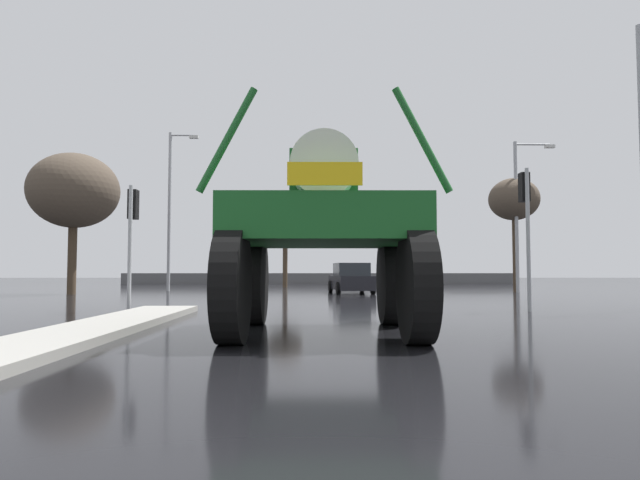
{
  "coord_description": "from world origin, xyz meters",
  "views": [
    {
      "loc": [
        -0.49,
        -2.97,
        1.17
      ],
      "look_at": [
        -0.35,
        9.25,
        1.85
      ],
      "focal_mm": 30.46,
      "sensor_mm": 36.0,
      "label": 1
    }
  ],
  "objects_px": {
    "sedan_ahead": "(351,279)",
    "traffic_signal_near_right": "(525,207)",
    "oversize_sprayer": "(324,232)",
    "bare_tree_left": "(74,191)",
    "traffic_signal_near_left": "(132,220)",
    "bare_tree_right": "(514,200)",
    "streetlight_far_right": "(520,207)",
    "streetlight_far_left": "(171,204)",
    "bare_tree_far_center": "(285,230)"
  },
  "relations": [
    {
      "from": "traffic_signal_near_left",
      "to": "bare_tree_far_center",
      "type": "height_order",
      "value": "bare_tree_far_center"
    },
    {
      "from": "traffic_signal_near_right",
      "to": "streetlight_far_left",
      "type": "bearing_deg",
      "value": 133.38
    },
    {
      "from": "traffic_signal_near_right",
      "to": "streetlight_far_right",
      "type": "height_order",
      "value": "streetlight_far_right"
    },
    {
      "from": "sedan_ahead",
      "to": "bare_tree_left",
      "type": "bearing_deg",
      "value": 89.42
    },
    {
      "from": "traffic_signal_near_right",
      "to": "bare_tree_right",
      "type": "bearing_deg",
      "value": 70.74
    },
    {
      "from": "bare_tree_left",
      "to": "bare_tree_right",
      "type": "xyz_separation_m",
      "value": [
        22.36,
        2.66,
        -0.06
      ]
    },
    {
      "from": "streetlight_far_right",
      "to": "bare_tree_left",
      "type": "distance_m",
      "value": 22.55
    },
    {
      "from": "bare_tree_right",
      "to": "bare_tree_far_center",
      "type": "relative_size",
      "value": 1.23
    },
    {
      "from": "streetlight_far_right",
      "to": "bare_tree_right",
      "type": "height_order",
      "value": "streetlight_far_right"
    },
    {
      "from": "bare_tree_left",
      "to": "traffic_signal_near_left",
      "type": "bearing_deg",
      "value": -59.1
    },
    {
      "from": "sedan_ahead",
      "to": "traffic_signal_near_right",
      "type": "distance_m",
      "value": 13.05
    },
    {
      "from": "oversize_sprayer",
      "to": "bare_tree_right",
      "type": "height_order",
      "value": "bare_tree_right"
    },
    {
      "from": "traffic_signal_near_right",
      "to": "traffic_signal_near_left",
      "type": "bearing_deg",
      "value": 179.96
    },
    {
      "from": "traffic_signal_near_left",
      "to": "streetlight_far_right",
      "type": "relative_size",
      "value": 0.45
    },
    {
      "from": "sedan_ahead",
      "to": "bare_tree_far_center",
      "type": "bearing_deg",
      "value": 16.93
    },
    {
      "from": "oversize_sprayer",
      "to": "sedan_ahead",
      "type": "relative_size",
      "value": 1.18
    },
    {
      "from": "bare_tree_left",
      "to": "streetlight_far_left",
      "type": "bearing_deg",
      "value": 47.76
    },
    {
      "from": "oversize_sprayer",
      "to": "traffic_signal_near_left",
      "type": "bearing_deg",
      "value": 46.27
    },
    {
      "from": "sedan_ahead",
      "to": "traffic_signal_near_left",
      "type": "height_order",
      "value": "traffic_signal_near_left"
    },
    {
      "from": "traffic_signal_near_right",
      "to": "bare_tree_right",
      "type": "relative_size",
      "value": 0.67
    },
    {
      "from": "streetlight_far_left",
      "to": "bare_tree_left",
      "type": "relative_size",
      "value": 1.31
    },
    {
      "from": "sedan_ahead",
      "to": "streetlight_far_right",
      "type": "distance_m",
      "value": 9.74
    },
    {
      "from": "oversize_sprayer",
      "to": "streetlight_far_left",
      "type": "bearing_deg",
      "value": 22.59
    },
    {
      "from": "traffic_signal_near_left",
      "to": "oversize_sprayer",
      "type": "bearing_deg",
      "value": -44.18
    },
    {
      "from": "oversize_sprayer",
      "to": "traffic_signal_near_right",
      "type": "xyz_separation_m",
      "value": [
        5.87,
        5.17,
        1.09
      ]
    },
    {
      "from": "bare_tree_right",
      "to": "bare_tree_far_center",
      "type": "distance_m",
      "value": 14.79
    },
    {
      "from": "traffic_signal_near_left",
      "to": "bare_tree_right",
      "type": "height_order",
      "value": "bare_tree_right"
    },
    {
      "from": "traffic_signal_near_left",
      "to": "traffic_signal_near_right",
      "type": "bearing_deg",
      "value": -0.04
    },
    {
      "from": "bare_tree_left",
      "to": "bare_tree_right",
      "type": "height_order",
      "value": "bare_tree_left"
    },
    {
      "from": "streetlight_far_right",
      "to": "bare_tree_right",
      "type": "distance_m",
      "value": 0.72
    },
    {
      "from": "bare_tree_right",
      "to": "bare_tree_left",
      "type": "bearing_deg",
      "value": -173.22
    },
    {
      "from": "sedan_ahead",
      "to": "traffic_signal_near_right",
      "type": "height_order",
      "value": "traffic_signal_near_right"
    },
    {
      "from": "bare_tree_far_center",
      "to": "traffic_signal_near_left",
      "type": "bearing_deg",
      "value": -98.75
    },
    {
      "from": "oversize_sprayer",
      "to": "bare_tree_left",
      "type": "distance_m",
      "value": 20.09
    },
    {
      "from": "oversize_sprayer",
      "to": "traffic_signal_near_right",
      "type": "distance_m",
      "value": 7.9
    },
    {
      "from": "traffic_signal_near_left",
      "to": "traffic_signal_near_right",
      "type": "xyz_separation_m",
      "value": [
        11.2,
        -0.01,
        0.38
      ]
    },
    {
      "from": "traffic_signal_near_left",
      "to": "streetlight_far_right",
      "type": "height_order",
      "value": "streetlight_far_right"
    },
    {
      "from": "traffic_signal_near_left",
      "to": "bare_tree_right",
      "type": "bearing_deg",
      "value": 40.21
    },
    {
      "from": "bare_tree_left",
      "to": "bare_tree_far_center",
      "type": "height_order",
      "value": "bare_tree_left"
    },
    {
      "from": "oversize_sprayer",
      "to": "traffic_signal_near_left",
      "type": "xyz_separation_m",
      "value": [
        -5.33,
        5.18,
        0.71
      ]
    },
    {
      "from": "traffic_signal_near_right",
      "to": "streetlight_far_left",
      "type": "height_order",
      "value": "streetlight_far_left"
    },
    {
      "from": "traffic_signal_near_right",
      "to": "streetlight_far_left",
      "type": "relative_size",
      "value": 0.46
    },
    {
      "from": "traffic_signal_near_right",
      "to": "sedan_ahead",
      "type": "bearing_deg",
      "value": 108.94
    },
    {
      "from": "sedan_ahead",
      "to": "traffic_signal_near_right",
      "type": "bearing_deg",
      "value": -167.37
    },
    {
      "from": "streetlight_far_left",
      "to": "bare_tree_right",
      "type": "height_order",
      "value": "streetlight_far_left"
    },
    {
      "from": "sedan_ahead",
      "to": "streetlight_far_right",
      "type": "height_order",
      "value": "streetlight_far_right"
    },
    {
      "from": "sedan_ahead",
      "to": "streetlight_far_left",
      "type": "distance_m",
      "value": 11.01
    },
    {
      "from": "oversize_sprayer",
      "to": "bare_tree_right",
      "type": "xyz_separation_m",
      "value": [
        10.58,
        18.63,
        3.04
      ]
    },
    {
      "from": "streetlight_far_left",
      "to": "bare_tree_far_center",
      "type": "height_order",
      "value": "streetlight_far_left"
    },
    {
      "from": "traffic_signal_near_right",
      "to": "bare_tree_far_center",
      "type": "bearing_deg",
      "value": 110.79
    }
  ]
}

